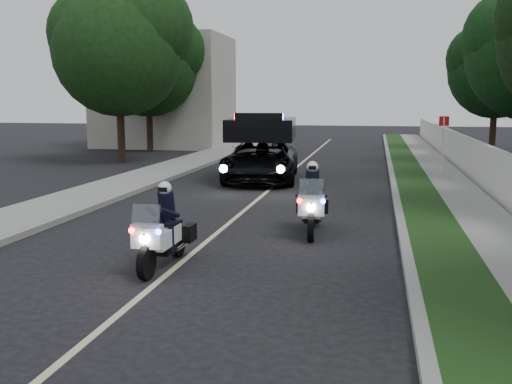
# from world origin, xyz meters

# --- Properties ---
(ground) EXTENTS (120.00, 120.00, 0.00)m
(ground) POSITION_xyz_m (0.00, 0.00, 0.00)
(ground) COLOR black
(ground) RESTS_ON ground
(curb_right) EXTENTS (0.20, 60.00, 0.15)m
(curb_right) POSITION_xyz_m (4.10, 10.00, 0.07)
(curb_right) COLOR gray
(curb_right) RESTS_ON ground
(grass_verge) EXTENTS (1.20, 60.00, 0.16)m
(grass_verge) POSITION_xyz_m (4.80, 10.00, 0.08)
(grass_verge) COLOR #193814
(grass_verge) RESTS_ON ground
(sidewalk_right) EXTENTS (1.40, 60.00, 0.16)m
(sidewalk_right) POSITION_xyz_m (6.10, 10.00, 0.08)
(sidewalk_right) COLOR gray
(sidewalk_right) RESTS_ON ground
(property_wall) EXTENTS (0.22, 60.00, 1.50)m
(property_wall) POSITION_xyz_m (7.10, 10.00, 0.75)
(property_wall) COLOR beige
(property_wall) RESTS_ON ground
(curb_left) EXTENTS (0.20, 60.00, 0.15)m
(curb_left) POSITION_xyz_m (-4.10, 10.00, 0.07)
(curb_left) COLOR gray
(curb_left) RESTS_ON ground
(sidewalk_left) EXTENTS (2.00, 60.00, 0.16)m
(sidewalk_left) POSITION_xyz_m (-5.20, 10.00, 0.08)
(sidewalk_left) COLOR gray
(sidewalk_left) RESTS_ON ground
(building_far) EXTENTS (8.00, 6.00, 7.00)m
(building_far) POSITION_xyz_m (-10.00, 26.00, 3.50)
(building_far) COLOR #A8A396
(building_far) RESTS_ON ground
(lane_marking) EXTENTS (0.12, 50.00, 0.01)m
(lane_marking) POSITION_xyz_m (0.00, 10.00, 0.00)
(lane_marking) COLOR #BFB78C
(lane_marking) RESTS_ON ground
(police_moto_left) EXTENTS (0.67, 1.83, 1.55)m
(police_moto_left) POSITION_xyz_m (-0.22, -0.44, 0.00)
(police_moto_left) COLOR white
(police_moto_left) RESTS_ON ground
(police_moto_right) EXTENTS (0.84, 1.97, 1.63)m
(police_moto_right) POSITION_xyz_m (2.09, 2.81, 0.00)
(police_moto_right) COLOR silver
(police_moto_right) RESTS_ON ground
(police_suv) EXTENTS (3.17, 5.83, 2.71)m
(police_suv) POSITION_xyz_m (-0.71, 11.17, 0.00)
(police_suv) COLOR black
(police_suv) RESTS_ON ground
(bicycle) EXTENTS (0.63, 1.59, 0.82)m
(bicycle) POSITION_xyz_m (-2.44, 24.24, 0.00)
(bicycle) COLOR black
(bicycle) RESTS_ON ground
(cyclist) EXTENTS (0.70, 0.48, 1.90)m
(cyclist) POSITION_xyz_m (-2.44, 24.24, 0.00)
(cyclist) COLOR black
(cyclist) RESTS_ON ground
(sign_post) EXTENTS (0.41, 0.41, 2.45)m
(sign_post) POSITION_xyz_m (6.00, 13.49, 0.00)
(sign_post) COLOR #B3120C
(sign_post) RESTS_ON ground
(tree_right_e) EXTENTS (6.53, 6.53, 8.97)m
(tree_right_e) POSITION_xyz_m (10.00, 25.49, 0.00)
(tree_right_e) COLOR black
(tree_right_e) RESTS_ON ground
(tree_left_near) EXTENTS (7.58, 7.58, 10.20)m
(tree_left_near) POSITION_xyz_m (-8.50, 15.96, 0.00)
(tree_left_near) COLOR #173A13
(tree_left_near) RESTS_ON ground
(tree_left_far) EXTENTS (6.79, 6.79, 9.38)m
(tree_left_far) POSITION_xyz_m (-9.52, 22.07, 0.00)
(tree_left_far) COLOR #133511
(tree_left_far) RESTS_ON ground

